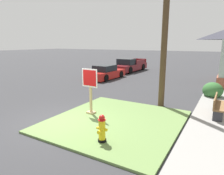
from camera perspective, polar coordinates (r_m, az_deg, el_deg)
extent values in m
plane|color=#333335|center=(8.62, -15.10, -9.61)|extent=(160.00, 160.00, 0.00)
cube|color=#668447|center=(8.39, 1.13, -9.47)|extent=(5.03, 5.40, 0.08)
cube|color=gray|center=(10.79, 28.63, -5.88)|extent=(2.20, 14.06, 0.12)
cylinder|color=black|center=(6.69, -2.83, -14.76)|extent=(0.28, 0.28, 0.08)
cylinder|color=yellow|center=(6.53, -2.87, -11.94)|extent=(0.22, 0.22, 0.64)
cylinder|color=red|center=(6.40, -2.90, -9.20)|extent=(0.25, 0.25, 0.03)
sphere|color=red|center=(6.37, -2.91, -8.57)|extent=(0.19, 0.19, 0.19)
cube|color=red|center=(6.34, -2.91, -7.98)|extent=(0.04, 0.04, 0.04)
cylinder|color=yellow|center=(6.59, -3.99, -11.40)|extent=(0.08, 0.09, 0.09)
cylinder|color=yellow|center=(6.44, -1.72, -11.97)|extent=(0.08, 0.09, 0.09)
cylinder|color=yellow|center=(6.41, -3.66, -12.59)|extent=(0.12, 0.09, 0.12)
cube|color=tan|center=(8.90, -6.09, -1.32)|extent=(0.09, 0.09, 1.96)
cube|color=tan|center=(9.17, -5.95, -7.05)|extent=(0.37, 0.29, 0.08)
cube|color=white|center=(8.73, -6.39, 2.73)|extent=(0.81, 0.03, 0.81)
cube|color=red|center=(8.72, -6.45, 2.72)|extent=(0.69, 0.03, 0.69)
cylinder|color=black|center=(10.22, -7.17, -5.67)|extent=(0.70, 0.70, 0.02)
cube|color=red|center=(18.28, -1.69, 3.82)|extent=(1.89, 4.14, 0.64)
cube|color=black|center=(18.04, -2.07, 5.50)|extent=(1.56, 1.93, 0.56)
cylinder|color=black|center=(19.78, -1.59, 4.20)|extent=(0.25, 0.63, 0.62)
cylinder|color=black|center=(18.93, 2.49, 3.81)|extent=(0.25, 0.63, 0.62)
cylinder|color=black|center=(17.77, -6.15, 3.18)|extent=(0.25, 0.63, 0.62)
cylinder|color=black|center=(16.82, -1.81, 2.71)|extent=(0.25, 0.63, 0.62)
sphere|color=white|center=(20.20, 0.26, 4.83)|extent=(0.14, 0.14, 0.14)
sphere|color=red|center=(17.00, -6.92, 3.28)|extent=(0.12, 0.12, 0.12)
sphere|color=white|center=(19.67, 2.81, 4.61)|extent=(0.14, 0.14, 0.14)
sphere|color=red|center=(16.37, -4.11, 2.98)|extent=(0.12, 0.12, 0.12)
cube|color=maroon|center=(23.21, 4.99, 5.87)|extent=(2.17, 5.65, 0.68)
cube|color=black|center=(22.45, 4.10, 7.30)|extent=(1.78, 1.51, 0.68)
cube|color=maroon|center=(23.62, 8.14, 7.28)|extent=(0.18, 2.35, 0.44)
cube|color=maroon|center=(24.44, 4.11, 7.54)|extent=(0.18, 2.35, 0.44)
cube|color=maroon|center=(25.61, 7.85, 7.69)|extent=(1.78, 0.16, 0.44)
cylinder|color=black|center=(21.32, 5.13, 4.95)|extent=(0.29, 0.77, 0.76)
cylinder|color=black|center=(22.22, 0.86, 5.31)|extent=(0.29, 0.77, 0.76)
cylinder|color=black|center=(24.33, 8.75, 5.80)|extent=(0.29, 0.77, 0.76)
cylinder|color=black|center=(25.12, 4.86, 6.11)|extent=(0.29, 0.77, 0.76)
cube|color=brown|center=(9.77, 28.25, -4.58)|extent=(0.42, 1.72, 0.06)
cube|color=brown|center=(9.72, 27.33, -3.22)|extent=(0.07, 1.72, 0.38)
cube|color=#2D2D33|center=(9.09, 27.84, -7.30)|extent=(0.36, 0.06, 0.41)
cube|color=#2D2D33|center=(10.58, 28.33, -4.68)|extent=(0.36, 0.06, 0.41)
ellipsoid|color=#346832|center=(13.14, 26.75, -0.72)|extent=(1.12, 1.12, 0.95)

